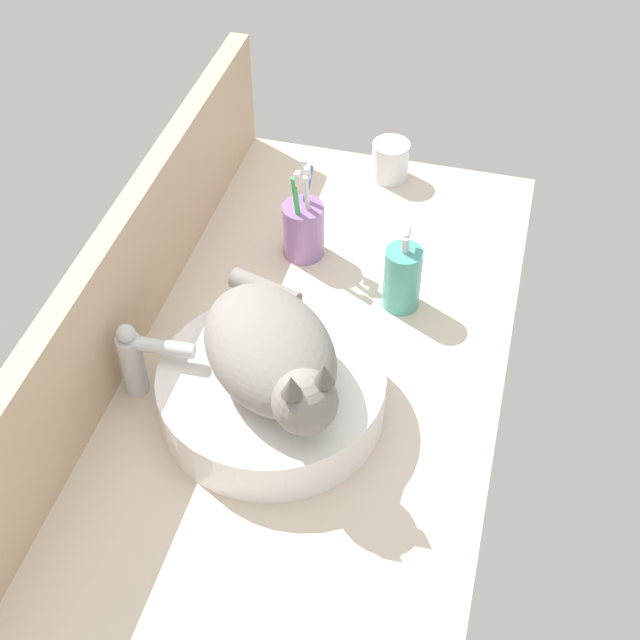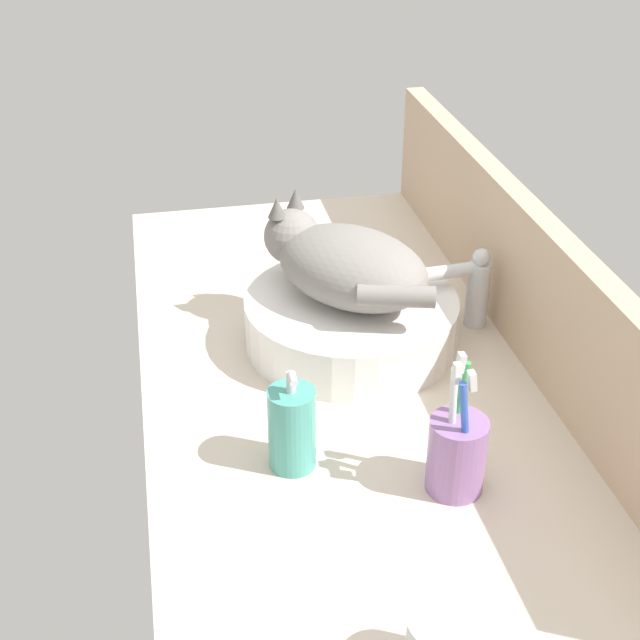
# 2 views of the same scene
# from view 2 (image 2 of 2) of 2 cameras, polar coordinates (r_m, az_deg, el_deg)

# --- Properties ---
(ground_plane) EXTENTS (1.23, 0.60, 0.04)m
(ground_plane) POSITION_cam_2_polar(r_m,az_deg,el_deg) (1.37, 1.46, -3.50)
(ground_plane) COLOR beige
(backsplash_panel) EXTENTS (1.23, 0.04, 0.23)m
(backsplash_panel) POSITION_cam_2_polar(r_m,az_deg,el_deg) (1.38, 13.15, 2.51)
(backsplash_panel) COLOR #CCAD8C
(backsplash_panel) RESTS_ON ground_plane
(sink_basin) EXTENTS (0.33, 0.33, 0.08)m
(sink_basin) POSITION_cam_2_polar(r_m,az_deg,el_deg) (1.39, 2.00, -0.04)
(sink_basin) COLOR white
(sink_basin) RESTS_ON ground_plane
(cat) EXTENTS (0.30, 0.29, 0.14)m
(cat) POSITION_cam_2_polar(r_m,az_deg,el_deg) (1.34, 1.59, 3.66)
(cat) COLOR gray
(cat) RESTS_ON sink_basin
(faucet) EXTENTS (0.04, 0.12, 0.14)m
(faucet) POSITION_cam_2_polar(r_m,az_deg,el_deg) (1.43, 9.69, 2.19)
(faucet) COLOR silver
(faucet) RESTS_ON ground_plane
(soap_dispenser) EXTENTS (0.06, 0.06, 0.15)m
(soap_dispenser) POSITION_cam_2_polar(r_m,az_deg,el_deg) (1.13, -1.80, -6.91)
(soap_dispenser) COLOR teal
(soap_dispenser) RESTS_ON ground_plane
(toothbrush_cup) EXTENTS (0.07, 0.07, 0.19)m
(toothbrush_cup) POSITION_cam_2_polar(r_m,az_deg,el_deg) (1.11, 8.74, -8.38)
(toothbrush_cup) COLOR #996BA8
(toothbrush_cup) RESTS_ON ground_plane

